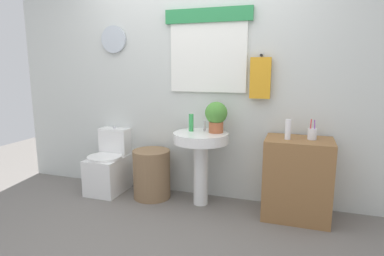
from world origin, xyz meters
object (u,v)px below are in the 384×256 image
Objects in this scene: potted_plant at (216,115)px; toothbrush_cup at (312,134)px; toilet at (110,167)px; pedestal_sink at (201,149)px; laundry_hamper at (152,174)px; soap_bottle at (191,123)px; lotion_bottle at (288,129)px; wooden_cabinet at (297,179)px.

toothbrush_cup is at bearing -2.53° from potted_plant.
pedestal_sink is at bearing -1.58° from toilet.
toothbrush_cup is (1.05, 0.02, 0.23)m from pedestal_sink.
toilet is 2.34× the size of potted_plant.
laundry_hamper is at bearing -175.07° from potted_plant.
laundry_hamper is 1.70× the size of potted_plant.
potted_plant is at bearing 23.20° from pedestal_sink.
pedestal_sink is at bearing -22.62° from soap_bottle.
lotion_bottle is (1.94, -0.07, 0.57)m from toilet.
pedestal_sink is at bearing -178.91° from toothbrush_cup.
toothbrush_cup reaches higher than pedestal_sink.
toilet is 2.21m from toothbrush_cup.
laundry_hamper is 0.64m from pedestal_sink.
pedestal_sink is 0.38m from potted_plant.
potted_plant is at bearing 4.93° from laundry_hamper.
potted_plant reaches higher than soap_bottle.
toilet is 1.14m from pedestal_sink.
wooden_cabinet reaches higher than laundry_hamper.
toothbrush_cup is at bearing 0.71° from laundry_hamper.
wooden_cabinet is 1.16m from soap_bottle.
lotion_bottle is (0.96, -0.09, 0.00)m from soap_bottle.
potted_plant is at bearing 171.83° from lotion_bottle.
laundry_hamper is 1.51m from lotion_bottle.
laundry_hamper is 0.97m from potted_plant.
laundry_hamper is 2.85× the size of toothbrush_cup.
lotion_bottle is at bearing -159.21° from wooden_cabinet.
toilet is 0.54m from laundry_hamper.
lotion_bottle is 0.99× the size of toothbrush_cup.
laundry_hamper is at bearing -179.29° from toothbrush_cup.
toilet is at bearing -178.85° from soap_bottle.
potted_plant is (0.14, 0.06, 0.35)m from pedestal_sink.
soap_bottle reaches higher than laundry_hamper.
potted_plant is 0.92m from toothbrush_cup.
toothbrush_cup reaches higher than toilet.
toothbrush_cup is (1.17, -0.03, -0.03)m from soap_bottle.
soap_bottle is 0.27m from potted_plant.
potted_plant is at bearing 175.72° from wooden_cabinet.
wooden_cabinet is (1.50, 0.00, 0.12)m from laundry_hamper.
potted_plant is 1.68× the size of toothbrush_cup.
wooden_cabinet is at bearing 0.00° from laundry_hamper.
toilet is at bearing 176.80° from laundry_hamper.
wooden_cabinet is at bearing -0.85° from toilet.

